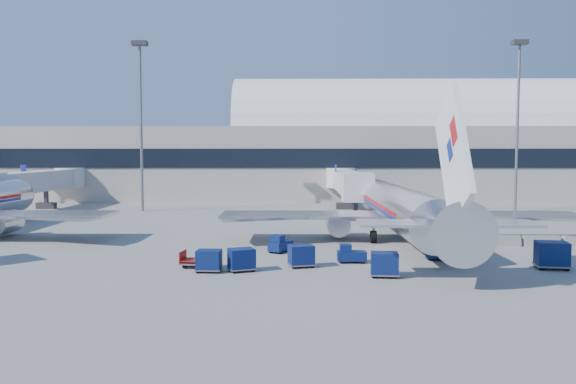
{
  "coord_description": "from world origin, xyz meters",
  "views": [
    {
      "loc": [
        0.59,
        -44.97,
        7.85
      ],
      "look_at": [
        -0.07,
        6.0,
        4.28
      ],
      "focal_mm": 35.0,
      "sensor_mm": 36.0,
      "label": 1
    }
  ],
  "objects_px": {
    "cart_train_c": "(209,260)",
    "cart_open_red": "(197,262)",
    "airliner_main": "(402,209)",
    "barrier_mid": "(541,241)",
    "tug_right": "(442,250)",
    "cart_train_a": "(301,255)",
    "tug_left": "(280,244)",
    "cart_train_b": "(242,259)",
    "mast_east": "(518,100)",
    "jetbridge_near": "(347,182)",
    "cart_solo_near": "(385,264)",
    "barrier_near": "(502,241)",
    "tug_lead": "(351,254)",
    "mast_west": "(141,101)",
    "cart_solo_far": "(552,254)",
    "jetbridge_mid": "(38,182)"
  },
  "relations": [
    {
      "from": "airliner_main",
      "to": "tug_left",
      "type": "height_order",
      "value": "airliner_main"
    },
    {
      "from": "mast_east",
      "to": "cart_train_c",
      "type": "bearing_deg",
      "value": -132.34
    },
    {
      "from": "mast_east",
      "to": "jetbridge_near",
      "type": "bearing_deg",
      "value": 177.93
    },
    {
      "from": "tug_lead",
      "to": "cart_train_c",
      "type": "distance_m",
      "value": 10.19
    },
    {
      "from": "cart_train_c",
      "to": "cart_open_red",
      "type": "relative_size",
      "value": 0.77
    },
    {
      "from": "mast_west",
      "to": "barrier_near",
      "type": "bearing_deg",
      "value": -36.38
    },
    {
      "from": "barrier_mid",
      "to": "cart_solo_near",
      "type": "height_order",
      "value": "cart_solo_near"
    },
    {
      "from": "jetbridge_near",
      "to": "tug_lead",
      "type": "xyz_separation_m",
      "value": [
        -3.05,
        -36.03,
        -3.32
      ]
    },
    {
      "from": "jetbridge_near",
      "to": "cart_train_a",
      "type": "distance_m",
      "value": 38.34
    },
    {
      "from": "airliner_main",
      "to": "tug_right",
      "type": "bearing_deg",
      "value": -81.34
    },
    {
      "from": "cart_train_a",
      "to": "barrier_near",
      "type": "bearing_deg",
      "value": 12.83
    },
    {
      "from": "jetbridge_mid",
      "to": "cart_solo_far",
      "type": "distance_m",
      "value": 64.78
    },
    {
      "from": "barrier_near",
      "to": "cart_solo_near",
      "type": "relative_size",
      "value": 1.59
    },
    {
      "from": "barrier_mid",
      "to": "cart_open_red",
      "type": "xyz_separation_m",
      "value": [
        -27.43,
        -9.1,
        -0.05
      ]
    },
    {
      "from": "barrier_near",
      "to": "barrier_mid",
      "type": "bearing_deg",
      "value": 0.0
    },
    {
      "from": "mast_west",
      "to": "tug_lead",
      "type": "bearing_deg",
      "value": -55.12
    },
    {
      "from": "barrier_mid",
      "to": "tug_lead",
      "type": "relative_size",
      "value": 1.45
    },
    {
      "from": "cart_train_c",
      "to": "cart_solo_far",
      "type": "relative_size",
      "value": 0.75
    },
    {
      "from": "airliner_main",
      "to": "barrier_near",
      "type": "bearing_deg",
      "value": -17.39
    },
    {
      "from": "tug_left",
      "to": "cart_train_b",
      "type": "bearing_deg",
      "value": -167.32
    },
    {
      "from": "airliner_main",
      "to": "tug_right",
      "type": "relative_size",
      "value": 13.77
    },
    {
      "from": "cart_train_b",
      "to": "cart_train_c",
      "type": "xyz_separation_m",
      "value": [
        -2.13,
        -0.25,
        -0.03
      ]
    },
    {
      "from": "barrier_mid",
      "to": "cart_train_b",
      "type": "xyz_separation_m",
      "value": [
        -24.26,
        -10.26,
        0.36
      ]
    },
    {
      "from": "airliner_main",
      "to": "barrier_mid",
      "type": "xyz_separation_m",
      "value": [
        11.3,
        -2.51,
        -2.48
      ]
    },
    {
      "from": "mast_east",
      "to": "cart_train_c",
      "type": "relative_size",
      "value": 13.05
    },
    {
      "from": "mast_east",
      "to": "cart_solo_near",
      "type": "height_order",
      "value": "mast_east"
    },
    {
      "from": "cart_train_b",
      "to": "cart_open_red",
      "type": "distance_m",
      "value": 3.39
    },
    {
      "from": "barrier_near",
      "to": "cart_solo_far",
      "type": "bearing_deg",
      "value": -90.21
    },
    {
      "from": "tug_right",
      "to": "cart_open_red",
      "type": "distance_m",
      "value": 17.69
    },
    {
      "from": "cart_train_b",
      "to": "cart_open_red",
      "type": "relative_size",
      "value": 0.93
    },
    {
      "from": "cart_open_red",
      "to": "barrier_mid",
      "type": "bearing_deg",
      "value": 25.9
    },
    {
      "from": "cart_train_c",
      "to": "cart_open_red",
      "type": "distance_m",
      "value": 1.79
    },
    {
      "from": "barrier_mid",
      "to": "cart_solo_far",
      "type": "distance_m",
      "value": 9.81
    },
    {
      "from": "tug_lead",
      "to": "cart_train_c",
      "type": "relative_size",
      "value": 1.19
    },
    {
      "from": "tug_left",
      "to": "cart_train_c",
      "type": "relative_size",
      "value": 1.39
    },
    {
      "from": "jetbridge_near",
      "to": "cart_train_b",
      "type": "height_order",
      "value": "jetbridge_near"
    },
    {
      "from": "tug_lead",
      "to": "cart_open_red",
      "type": "distance_m",
      "value": 10.85
    },
    {
      "from": "cart_train_a",
      "to": "cart_solo_near",
      "type": "xyz_separation_m",
      "value": [
        5.24,
        -3.03,
        0.02
      ]
    },
    {
      "from": "mast_west",
      "to": "cart_open_red",
      "type": "relative_size",
      "value": 10.06
    },
    {
      "from": "mast_east",
      "to": "cart_open_red",
      "type": "relative_size",
      "value": 10.06
    },
    {
      "from": "tug_lead",
      "to": "cart_open_red",
      "type": "bearing_deg",
      "value": -170.77
    },
    {
      "from": "tug_left",
      "to": "cart_train_a",
      "type": "distance_m",
      "value": 5.99
    },
    {
      "from": "jetbridge_near",
      "to": "tug_right",
      "type": "height_order",
      "value": "jetbridge_near"
    },
    {
      "from": "tug_right",
      "to": "cart_train_a",
      "type": "bearing_deg",
      "value": -150.69
    },
    {
      "from": "cart_train_c",
      "to": "cart_train_a",
      "type": "bearing_deg",
      "value": 18.8
    },
    {
      "from": "cart_solo_far",
      "to": "airliner_main",
      "type": "bearing_deg",
      "value": 132.53
    },
    {
      "from": "mast_east",
      "to": "cart_solo_near",
      "type": "distance_m",
      "value": 48.45
    },
    {
      "from": "tug_right",
      "to": "cart_solo_far",
      "type": "relative_size",
      "value": 1.17
    },
    {
      "from": "barrier_near",
      "to": "tug_lead",
      "type": "relative_size",
      "value": 1.45
    },
    {
      "from": "mast_west",
      "to": "barrier_near",
      "type": "height_order",
      "value": "mast_west"
    }
  ]
}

